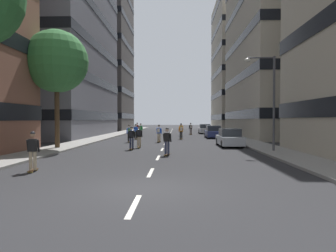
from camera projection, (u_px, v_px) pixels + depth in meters
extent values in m
plane|color=#28282B|center=(168.00, 137.00, 38.64)|extent=(172.11, 172.11, 0.00)
cube|color=gray|center=(112.00, 135.00, 42.48)|extent=(2.58, 78.88, 0.14)
cube|color=gray|center=(227.00, 135.00, 41.97)|extent=(2.58, 78.88, 0.14)
cube|color=silver|center=(134.00, 206.00, 7.98)|extent=(0.16, 2.20, 0.01)
cube|color=silver|center=(151.00, 172.00, 12.98)|extent=(0.16, 2.20, 0.01)
cube|color=silver|center=(158.00, 158.00, 17.97)|extent=(0.16, 2.20, 0.01)
cube|color=silver|center=(162.00, 149.00, 22.97)|extent=(0.16, 2.20, 0.01)
cube|color=silver|center=(165.00, 144.00, 27.97)|extent=(0.16, 2.20, 0.01)
cube|color=silver|center=(167.00, 140.00, 32.96)|extent=(0.16, 2.20, 0.01)
cube|color=silver|center=(168.00, 137.00, 37.96)|extent=(0.16, 2.20, 0.01)
cube|color=silver|center=(169.00, 135.00, 42.96)|extent=(0.16, 2.20, 0.01)
cube|color=silver|center=(170.00, 134.00, 47.95)|extent=(0.16, 2.20, 0.01)
cube|color=silver|center=(171.00, 132.00, 52.95)|extent=(0.16, 2.20, 0.01)
cube|color=silver|center=(171.00, 131.00, 57.94)|extent=(0.16, 2.20, 0.01)
cube|color=silver|center=(172.00, 130.00, 62.94)|extent=(0.16, 2.20, 0.01)
cube|color=silver|center=(172.00, 129.00, 67.94)|extent=(0.16, 2.20, 0.01)
cube|color=silver|center=(173.00, 129.00, 72.93)|extent=(0.16, 2.20, 0.01)
cube|color=slate|center=(40.00, 19.00, 41.14)|extent=(16.72, 22.87, 32.00)
cube|color=black|center=(41.00, 116.00, 41.43)|extent=(16.84, 22.99, 1.10)
cube|color=black|center=(40.00, 83.00, 41.33)|extent=(16.84, 22.99, 1.10)
cube|color=black|center=(40.00, 50.00, 41.23)|extent=(16.84, 22.99, 1.10)
cube|color=black|center=(40.00, 16.00, 41.13)|extent=(16.84, 22.99, 1.10)
cube|color=#4C4744|center=(90.00, 49.00, 64.65)|extent=(16.72, 16.18, 35.03)
cube|color=black|center=(90.00, 116.00, 64.97)|extent=(16.84, 16.30, 1.10)
cube|color=black|center=(90.00, 93.00, 64.86)|extent=(16.84, 16.30, 1.10)
cube|color=black|center=(90.00, 70.00, 64.75)|extent=(16.84, 16.30, 1.10)
cube|color=black|center=(90.00, 46.00, 64.64)|extent=(16.84, 16.30, 1.10)
cube|color=black|center=(90.00, 23.00, 64.53)|extent=(16.84, 16.30, 1.10)
cube|color=#B2A893|center=(302.00, 27.00, 40.07)|extent=(16.72, 21.40, 29.21)
cube|color=black|center=(301.00, 115.00, 40.32)|extent=(16.84, 21.52, 1.10)
cube|color=black|center=(301.00, 78.00, 40.22)|extent=(16.84, 21.52, 1.10)
cube|color=black|center=(301.00, 42.00, 40.11)|extent=(16.84, 21.52, 1.10)
cube|color=black|center=(302.00, 5.00, 40.00)|extent=(16.84, 21.52, 1.10)
cube|color=#BCB29E|center=(256.00, 66.00, 63.63)|extent=(16.72, 17.59, 27.37)
cube|color=black|center=(255.00, 117.00, 63.87)|extent=(16.84, 17.71, 1.10)
cube|color=black|center=(255.00, 96.00, 63.77)|extent=(16.84, 17.71, 1.10)
cube|color=black|center=(255.00, 74.00, 63.67)|extent=(16.84, 17.71, 1.10)
cube|color=black|center=(256.00, 53.00, 63.57)|extent=(16.84, 17.71, 1.10)
cube|color=black|center=(256.00, 31.00, 63.47)|extent=(16.84, 17.71, 1.10)
cube|color=black|center=(256.00, 9.00, 63.37)|extent=(16.84, 17.71, 1.10)
cube|color=#B2B7BF|center=(229.00, 140.00, 25.51)|extent=(1.80, 4.40, 0.70)
cube|color=#2D3338|center=(230.00, 132.00, 25.34)|extent=(1.60, 2.10, 0.64)
cylinder|color=black|center=(218.00, 141.00, 26.99)|extent=(0.22, 0.64, 0.64)
cylinder|color=black|center=(236.00, 141.00, 26.94)|extent=(0.22, 0.64, 0.64)
cylinder|color=black|center=(223.00, 144.00, 24.09)|extent=(0.22, 0.64, 0.64)
cylinder|color=black|center=(243.00, 144.00, 24.04)|extent=(0.22, 0.64, 0.64)
cube|color=navy|center=(213.00, 134.00, 37.21)|extent=(1.80, 4.40, 0.70)
cube|color=#2D3338|center=(213.00, 128.00, 37.04)|extent=(1.60, 2.10, 0.64)
cylinder|color=black|center=(205.00, 135.00, 38.69)|extent=(0.22, 0.64, 0.64)
cylinder|color=black|center=(218.00, 135.00, 38.64)|extent=(0.22, 0.64, 0.64)
cylinder|color=black|center=(208.00, 136.00, 35.79)|extent=(0.22, 0.64, 0.64)
cylinder|color=black|center=(221.00, 136.00, 35.74)|extent=(0.22, 0.64, 0.64)
cube|color=silver|center=(205.00, 130.00, 48.62)|extent=(1.80, 4.40, 0.70)
cube|color=#2D3338|center=(205.00, 126.00, 48.46)|extent=(1.60, 2.10, 0.64)
cylinder|color=black|center=(199.00, 131.00, 50.10)|extent=(0.22, 0.64, 0.64)
cylinder|color=black|center=(209.00, 131.00, 50.05)|extent=(0.22, 0.64, 0.64)
cylinder|color=black|center=(200.00, 132.00, 47.20)|extent=(0.22, 0.64, 0.64)
cylinder|color=black|center=(211.00, 132.00, 47.15)|extent=(0.22, 0.64, 0.64)
cylinder|color=#4C3823|center=(57.00, 115.00, 23.02)|extent=(0.36, 0.36, 4.93)
sphere|color=#387A3D|center=(57.00, 61.00, 22.93)|extent=(4.76, 4.76, 4.76)
cylinder|color=#3F3F44|center=(274.00, 104.00, 20.69)|extent=(0.16, 0.16, 6.50)
cylinder|color=#3F3F44|center=(261.00, 58.00, 20.65)|extent=(1.80, 0.10, 0.10)
ellipsoid|color=silver|center=(248.00, 60.00, 20.68)|extent=(0.50, 0.30, 0.24)
cube|color=brown|center=(167.00, 154.00, 19.02)|extent=(0.41, 0.92, 0.02)
cylinder|color=#D8BF4C|center=(168.00, 154.00, 19.33)|extent=(0.19, 0.11, 0.07)
cylinder|color=#D8BF4C|center=(166.00, 156.00, 18.72)|extent=(0.19, 0.11, 0.07)
cylinder|color=#2D334C|center=(166.00, 148.00, 19.04)|extent=(0.17, 0.17, 0.80)
cylinder|color=#2D334C|center=(168.00, 148.00, 18.99)|extent=(0.17, 0.17, 0.80)
cube|color=black|center=(167.00, 137.00, 19.00)|extent=(0.36, 0.27, 0.55)
cylinder|color=black|center=(164.00, 138.00, 19.11)|extent=(0.14, 0.24, 0.55)
cylinder|color=black|center=(171.00, 138.00, 18.99)|extent=(0.14, 0.24, 0.55)
sphere|color=beige|center=(167.00, 130.00, 19.01)|extent=(0.22, 0.22, 0.22)
sphere|color=black|center=(167.00, 129.00, 19.01)|extent=(0.21, 0.21, 0.21)
cube|color=brown|center=(129.00, 142.00, 29.95)|extent=(0.39, 0.92, 0.02)
cylinder|color=#D8BF4C|center=(129.00, 142.00, 30.26)|extent=(0.19, 0.11, 0.07)
cylinder|color=#D8BF4C|center=(129.00, 142.00, 29.63)|extent=(0.19, 0.11, 0.07)
cylinder|color=black|center=(128.00, 137.00, 29.92)|extent=(0.17, 0.17, 0.80)
cylinder|color=black|center=(130.00, 137.00, 29.95)|extent=(0.17, 0.17, 0.80)
cube|color=blue|center=(129.00, 131.00, 29.92)|extent=(0.36, 0.27, 0.55)
cylinder|color=blue|center=(127.00, 131.00, 29.93)|extent=(0.14, 0.24, 0.55)
cylinder|color=blue|center=(131.00, 131.00, 30.01)|extent=(0.14, 0.24, 0.55)
sphere|color=beige|center=(129.00, 126.00, 29.93)|extent=(0.22, 0.22, 0.22)
sphere|color=black|center=(129.00, 126.00, 29.93)|extent=(0.21, 0.21, 0.21)
cube|color=#4C8C4C|center=(129.00, 130.00, 29.74)|extent=(0.29, 0.21, 0.40)
cube|color=brown|center=(139.00, 147.00, 24.16)|extent=(0.22, 0.90, 0.02)
cylinder|color=#D8BF4C|center=(139.00, 147.00, 24.48)|extent=(0.18, 0.07, 0.07)
cylinder|color=#D8BF4C|center=(139.00, 148.00, 23.84)|extent=(0.18, 0.07, 0.07)
cylinder|color=tan|center=(138.00, 142.00, 24.15)|extent=(0.14, 0.14, 0.80)
cylinder|color=tan|center=(140.00, 142.00, 24.15)|extent=(0.14, 0.14, 0.80)
cube|color=black|center=(139.00, 133.00, 24.14)|extent=(0.32, 0.21, 0.55)
cylinder|color=black|center=(136.00, 134.00, 24.19)|extent=(0.10, 0.23, 0.55)
cylinder|color=black|center=(142.00, 134.00, 24.19)|extent=(0.10, 0.23, 0.55)
sphere|color=tan|center=(139.00, 128.00, 24.15)|extent=(0.22, 0.22, 0.22)
sphere|color=black|center=(139.00, 127.00, 24.15)|extent=(0.21, 0.21, 0.21)
cube|color=black|center=(139.00, 133.00, 23.96)|extent=(0.26, 0.17, 0.40)
cube|color=brown|center=(181.00, 139.00, 34.67)|extent=(0.37, 0.92, 0.02)
cylinder|color=#D8BF4C|center=(180.00, 139.00, 34.99)|extent=(0.19, 0.10, 0.07)
cylinder|color=#D8BF4C|center=(182.00, 139.00, 34.36)|extent=(0.19, 0.10, 0.07)
cylinder|color=black|center=(180.00, 135.00, 34.65)|extent=(0.16, 0.16, 0.80)
cylinder|color=black|center=(182.00, 135.00, 34.68)|extent=(0.16, 0.16, 0.80)
cube|color=orange|center=(181.00, 129.00, 34.65)|extent=(0.35, 0.26, 0.55)
cylinder|color=orange|center=(179.00, 129.00, 34.66)|extent=(0.13, 0.24, 0.55)
cylinder|color=orange|center=(183.00, 129.00, 34.73)|extent=(0.13, 0.24, 0.55)
sphere|color=#997051|center=(181.00, 125.00, 34.66)|extent=(0.22, 0.22, 0.22)
sphere|color=black|center=(181.00, 125.00, 34.66)|extent=(0.21, 0.21, 0.21)
cube|color=beige|center=(181.00, 129.00, 34.47)|extent=(0.29, 0.21, 0.40)
cube|color=brown|center=(191.00, 134.00, 45.34)|extent=(0.42, 0.92, 0.02)
cylinder|color=#D8BF4C|center=(190.00, 134.00, 45.65)|extent=(0.19, 0.11, 0.07)
cylinder|color=#D8BF4C|center=(191.00, 134.00, 45.03)|extent=(0.19, 0.11, 0.07)
cylinder|color=#594C47|center=(190.00, 131.00, 45.31)|extent=(0.17, 0.17, 0.80)
cylinder|color=#594C47|center=(191.00, 131.00, 45.35)|extent=(0.17, 0.17, 0.80)
cube|color=black|center=(191.00, 127.00, 45.31)|extent=(0.36, 0.27, 0.55)
cylinder|color=black|center=(189.00, 127.00, 45.32)|extent=(0.14, 0.24, 0.55)
cylinder|color=black|center=(192.00, 127.00, 45.41)|extent=(0.14, 0.24, 0.55)
sphere|color=#997051|center=(191.00, 124.00, 45.32)|extent=(0.22, 0.22, 0.22)
sphere|color=black|center=(191.00, 123.00, 45.32)|extent=(0.21, 0.21, 0.21)
cube|color=beige|center=(191.00, 127.00, 45.14)|extent=(0.29, 0.22, 0.40)
cube|color=brown|center=(141.00, 136.00, 39.56)|extent=(0.40, 0.92, 0.02)
cylinder|color=#D8BF4C|center=(141.00, 136.00, 39.87)|extent=(0.19, 0.11, 0.07)
cylinder|color=#D8BF4C|center=(140.00, 137.00, 39.25)|extent=(0.19, 0.11, 0.07)
cylinder|color=#594C47|center=(140.00, 133.00, 39.57)|extent=(0.17, 0.17, 0.80)
cylinder|color=#594C47|center=(141.00, 133.00, 39.52)|extent=(0.17, 0.17, 0.80)
cube|color=green|center=(141.00, 128.00, 39.53)|extent=(0.36, 0.27, 0.55)
cylinder|color=green|center=(139.00, 128.00, 39.64)|extent=(0.14, 0.24, 0.55)
cylinder|color=green|center=(142.00, 128.00, 39.52)|extent=(0.14, 0.24, 0.55)
sphere|color=beige|center=(141.00, 124.00, 39.54)|extent=(0.22, 0.22, 0.22)
sphere|color=black|center=(141.00, 124.00, 39.54)|extent=(0.21, 0.21, 0.21)
cube|color=brown|center=(137.00, 133.00, 48.63)|extent=(0.32, 0.92, 0.02)
cylinder|color=#D8BF4C|center=(137.00, 133.00, 48.95)|extent=(0.19, 0.09, 0.07)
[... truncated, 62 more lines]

